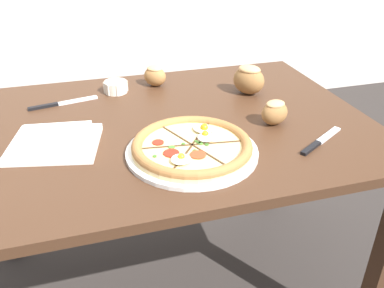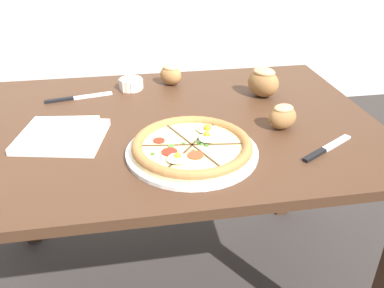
{
  "view_description": "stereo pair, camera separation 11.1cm",
  "coord_description": "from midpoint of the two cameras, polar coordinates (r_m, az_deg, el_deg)",
  "views": [
    {
      "loc": [
        -0.23,
        -1.14,
        1.35
      ],
      "look_at": [
        0.04,
        -0.21,
        0.8
      ],
      "focal_mm": 38.0,
      "sensor_mm": 36.0,
      "label": 1
    },
    {
      "loc": [
        -0.12,
        -1.17,
        1.35
      ],
      "look_at": [
        0.04,
        -0.21,
        0.8
      ],
      "focal_mm": 38.0,
      "sensor_mm": 36.0,
      "label": 2
    }
  ],
  "objects": [
    {
      "name": "knife_main",
      "position": [
        1.51,
        -19.74,
        5.38
      ],
      "size": [
        0.24,
        0.07,
        0.01
      ],
      "rotation": [
        0.0,
        0.0,
        0.2
      ],
      "color": "silver",
      "rests_on": "dining_table"
    },
    {
      "name": "ramekin_bowl",
      "position": [
        1.55,
        -12.71,
        7.83
      ],
      "size": [
        0.09,
        0.09,
        0.04
      ],
      "color": "silver",
      "rests_on": "dining_table"
    },
    {
      "name": "dining_table",
      "position": [
        1.35,
        -6.55,
        -0.97
      ],
      "size": [
        1.33,
        0.92,
        0.77
      ],
      "color": "#422819",
      "rests_on": "ground_plane"
    },
    {
      "name": "bread_piece_near",
      "position": [
        1.5,
        5.87,
        9.03
      ],
      "size": [
        0.14,
        0.15,
        0.11
      ],
      "rotation": [
        0.0,
        0.0,
        2.24
      ],
      "color": "olive",
      "rests_on": "dining_table"
    },
    {
      "name": "bread_piece_far",
      "position": [
        1.28,
        9.11,
        4.4
      ],
      "size": [
        0.1,
        0.08,
        0.08
      ],
      "rotation": [
        0.0,
        0.0,
        0.19
      ],
      "color": "olive",
      "rests_on": "dining_table"
    },
    {
      "name": "knife_spare",
      "position": [
        1.22,
        15.18,
        0.37
      ],
      "size": [
        0.19,
        0.13,
        0.01
      ],
      "rotation": [
        0.0,
        0.0,
        0.55
      ],
      "color": "silver",
      "rests_on": "dining_table"
    },
    {
      "name": "napkin_folded",
      "position": [
        1.23,
        -21.19,
        0.21
      ],
      "size": [
        0.28,
        0.25,
        0.04
      ],
      "rotation": [
        0.0,
        0.0,
        -0.21
      ],
      "color": "silver",
      "rests_on": "dining_table"
    },
    {
      "name": "bread_piece_mid",
      "position": [
        1.59,
        -7.26,
        9.49
      ],
      "size": [
        0.11,
        0.11,
        0.08
      ],
      "rotation": [
        0.0,
        0.0,
        2.43
      ],
      "color": "#A3703D",
      "rests_on": "dining_table"
    },
    {
      "name": "pizza",
      "position": [
        1.12,
        -2.84,
        -0.52
      ],
      "size": [
        0.37,
        0.37,
        0.05
      ],
      "color": "white",
      "rests_on": "dining_table"
    }
  ]
}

